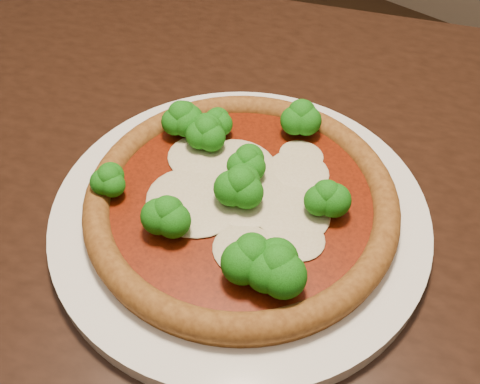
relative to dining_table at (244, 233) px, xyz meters
The scene contains 3 objects.
dining_table is the anchor object (origin of this frame).
plate 0.12m from the dining_table, 54.97° to the right, with size 0.36×0.36×0.02m, color silver.
pizza 0.15m from the dining_table, 56.84° to the right, with size 0.29×0.29×0.06m.
Camera 1 is at (0.28, -0.06, 1.15)m, focal length 40.00 mm.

